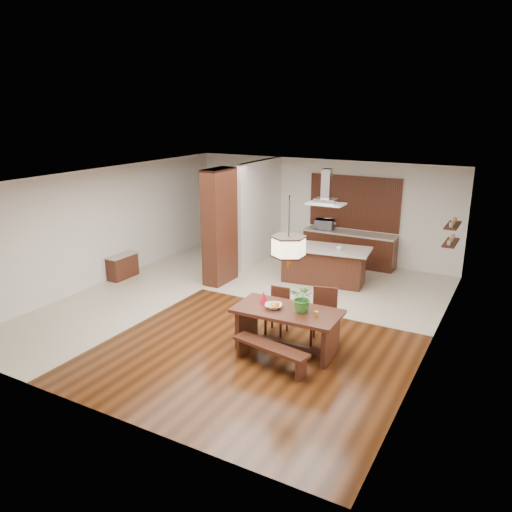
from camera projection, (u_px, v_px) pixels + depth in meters
The scene contains 25 objects.
room_shell at pixel (244, 218), 10.62m from camera, with size 9.00×9.04×2.92m.
tile_hallway at pixel (150, 287), 12.49m from camera, with size 2.50×9.00×0.01m, color beige.
tile_kitchen at pixel (336, 283), 12.73m from camera, with size 5.50×4.00×0.01m, color beige.
soffit_band at pixel (243, 179), 10.38m from camera, with size 8.00×9.00×0.02m, color #371E0D.
partition_pier at pixel (220, 227), 12.45m from camera, with size 0.45×1.00×2.90m, color black.
partition_stub at pixel (260, 212), 14.21m from camera, with size 0.18×2.40×2.90m, color silver.
hallway_console at pixel (123, 266), 13.06m from camera, with size 0.37×0.88×0.63m, color black.
hallway_doorway at pixel (240, 214), 15.85m from camera, with size 1.10×0.20×2.10m, color black.
rear_counter at pixel (349, 248), 14.14m from camera, with size 2.60×0.62×0.95m.
kitchen_window at pixel (355, 202), 13.99m from camera, with size 2.60×0.08×1.50m, color #9E5E2F.
shelf_lower at pixel (451, 243), 11.20m from camera, with size 0.26×0.90×0.04m, color black.
shelf_upper at pixel (453, 225), 11.08m from camera, with size 0.26×0.90×0.04m, color black.
dining_table at pixel (287, 320), 9.09m from camera, with size 1.96×1.03×0.81m.
dining_bench at pixel (270, 356), 8.60m from camera, with size 1.46×0.32×0.41m, color black, non-canonical shape.
dining_chair_left at pixel (277, 311), 9.84m from camera, with size 0.40×0.40×0.91m, color black, non-canonical shape.
dining_chair_right at pixel (323, 317), 9.40m from camera, with size 0.47×0.47×1.05m, color black, non-canonical shape.
pendant_lantern at pixel (289, 233), 8.61m from camera, with size 0.64×0.64×1.31m, color #FFEBC3, non-canonical shape.
foliage_plant at pixel (303, 298), 8.87m from camera, with size 0.47×0.40×0.52m, color #337627.
fruit_bowl at pixel (273, 306), 9.09m from camera, with size 0.31×0.31×0.08m, color beige.
napkin_cone at pixel (264, 297), 9.28m from camera, with size 0.15×0.15×0.24m, color red.
gold_ornament at pixel (316, 314), 8.69m from camera, with size 0.08×0.08×0.11m, color gold.
kitchen_island at pixel (323, 264), 12.65m from camera, with size 2.42×1.28×0.96m.
range_hood at pixel (327, 187), 12.08m from camera, with size 0.90×0.55×0.87m, color silver, non-canonical shape.
island_cup at pixel (339, 248), 12.22m from camera, with size 0.14×0.14×0.11m, color silver.
microwave at pixel (324, 224), 14.28m from camera, with size 0.52×0.35×0.29m, color #B7B9BF.
Camera 1 is at (5.26, -8.98, 4.33)m, focal length 35.00 mm.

